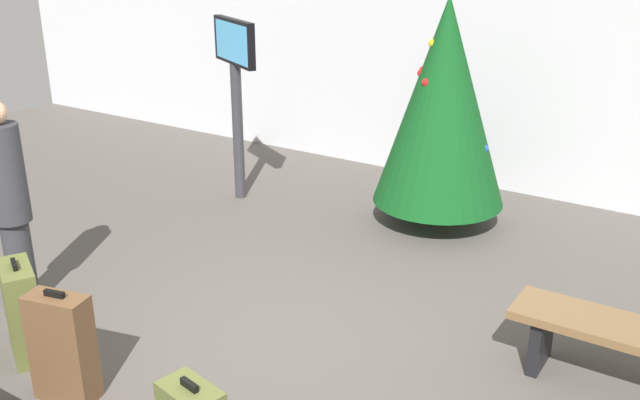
% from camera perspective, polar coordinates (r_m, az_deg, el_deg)
% --- Properties ---
extents(ground_plane, '(16.00, 16.00, 0.00)m').
position_cam_1_polar(ground_plane, '(5.25, -4.64, -12.35)').
color(ground_plane, '#514C47').
extents(back_wall, '(16.00, 0.20, 3.43)m').
position_cam_1_polar(back_wall, '(8.42, 14.03, 12.40)').
color(back_wall, silver).
rests_on(back_wall, ground_plane).
extents(holiday_tree, '(1.34, 1.34, 2.45)m').
position_cam_1_polar(holiday_tree, '(7.15, 9.93, 7.77)').
color(holiday_tree, '#4C3319').
rests_on(holiday_tree, ground_plane).
extents(flight_info_kiosk, '(0.87, 0.52, 2.01)m').
position_cam_1_polar(flight_info_kiosk, '(7.83, -6.86, 10.00)').
color(flight_info_kiosk, '#333338').
rests_on(flight_info_kiosk, ground_plane).
extents(waiting_bench, '(1.62, 0.44, 0.48)m').
position_cam_1_polar(waiting_bench, '(5.09, 24.26, -10.71)').
color(waiting_bench, brown).
rests_on(waiting_bench, ground_plane).
extents(traveller_0, '(0.30, 0.30, 1.70)m').
position_cam_1_polar(traveller_0, '(6.02, -23.78, -0.06)').
color(traveller_0, '#333338').
rests_on(traveller_0, ground_plane).
extents(suitcase_3, '(0.49, 0.39, 0.74)m').
position_cam_1_polar(suitcase_3, '(5.48, -22.92, -8.31)').
color(suitcase_3, '#59602D').
rests_on(suitcase_3, ground_plane).
extents(suitcase_7, '(0.44, 0.28, 0.78)m').
position_cam_1_polar(suitcase_7, '(4.91, -20.09, -11.14)').
color(suitcase_7, brown).
rests_on(suitcase_7, ground_plane).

